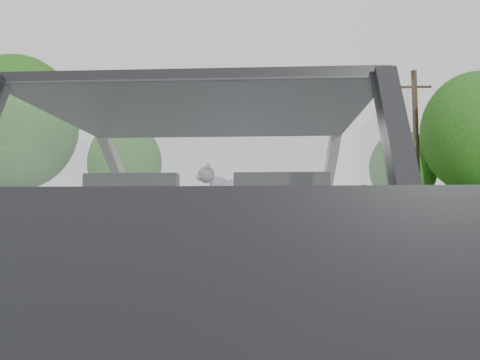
# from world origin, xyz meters

# --- Properties ---
(subject_car) EXTENTS (1.80, 4.00, 1.45)m
(subject_car) POSITION_xyz_m (0.00, 0.00, 0.72)
(subject_car) COLOR black
(subject_car) RESTS_ON ground
(dashboard) EXTENTS (1.58, 0.45, 0.30)m
(dashboard) POSITION_xyz_m (0.00, 0.62, 0.85)
(dashboard) COLOR black
(dashboard) RESTS_ON subject_car
(driver_seat) EXTENTS (0.50, 0.72, 0.42)m
(driver_seat) POSITION_xyz_m (-0.40, -0.29, 0.88)
(driver_seat) COLOR black
(driver_seat) RESTS_ON subject_car
(passenger_seat) EXTENTS (0.50, 0.72, 0.42)m
(passenger_seat) POSITION_xyz_m (0.40, -0.29, 0.88)
(passenger_seat) COLOR black
(passenger_seat) RESTS_ON subject_car
(steering_wheel) EXTENTS (0.36, 0.36, 0.04)m
(steering_wheel) POSITION_xyz_m (-0.40, 0.33, 0.92)
(steering_wheel) COLOR black
(steering_wheel) RESTS_ON dashboard
(cat) EXTENTS (0.63, 0.31, 0.27)m
(cat) POSITION_xyz_m (0.14, 0.66, 1.09)
(cat) COLOR gray
(cat) RESTS_ON dashboard
(guardrail) EXTENTS (0.05, 90.00, 0.32)m
(guardrail) POSITION_xyz_m (4.30, 10.00, 0.58)
(guardrail) COLOR #999DA2
(guardrail) RESTS_ON ground
(other_car) EXTENTS (2.28, 5.06, 1.63)m
(other_car) POSITION_xyz_m (0.19, 22.64, 0.81)
(other_car) COLOR #A3A9B7
(other_car) RESTS_ON ground
(highway_sign) EXTENTS (0.25, 1.10, 2.74)m
(highway_sign) POSITION_xyz_m (5.42, 21.50, 1.37)
(highway_sign) COLOR #126925
(highway_sign) RESTS_ON ground
(utility_pole) EXTENTS (0.31, 0.31, 8.50)m
(utility_pole) POSITION_xyz_m (7.87, 20.79, 4.25)
(utility_pole) COLOR #4B3124
(utility_pole) RESTS_ON ground
(tree_1) EXTENTS (5.14, 5.14, 7.78)m
(tree_1) POSITION_xyz_m (10.39, 19.74, 3.89)
(tree_1) COLOR #185015
(tree_1) RESTS_ON ground
(tree_2) EXTENTS (5.15, 5.15, 7.29)m
(tree_2) POSITION_xyz_m (10.34, 31.77, 3.64)
(tree_2) COLOR #185015
(tree_2) RESTS_ON ground
(tree_3) EXTENTS (7.91, 7.91, 9.18)m
(tree_3) POSITION_xyz_m (14.41, 28.79, 4.59)
(tree_3) COLOR #185015
(tree_3) RESTS_ON ground
(tree_5) EXTENTS (5.90, 5.90, 8.50)m
(tree_5) POSITION_xyz_m (-11.46, 18.40, 4.25)
(tree_5) COLOR #185015
(tree_5) RESTS_ON ground
(tree_6) EXTENTS (5.53, 5.53, 6.97)m
(tree_6) POSITION_xyz_m (-8.55, 25.90, 3.48)
(tree_6) COLOR #185015
(tree_6) RESTS_ON ground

